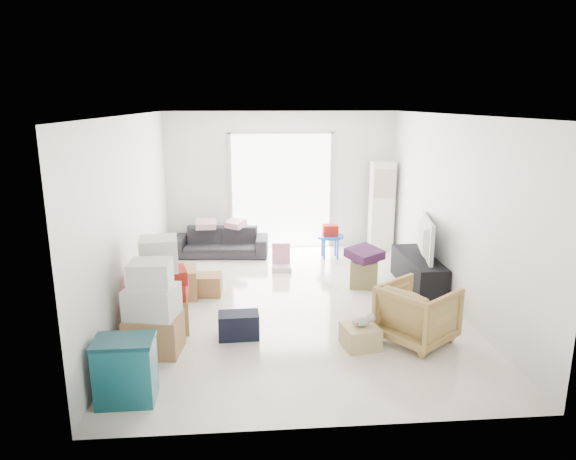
% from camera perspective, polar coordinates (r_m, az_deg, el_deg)
% --- Properties ---
extents(room_shell, '(4.98, 6.48, 3.18)m').
position_cam_1_polar(room_shell, '(7.23, 0.89, 1.93)').
color(room_shell, white).
rests_on(room_shell, ground).
extents(sliding_door, '(2.10, 0.04, 2.33)m').
position_cam_1_polar(sliding_door, '(10.17, -0.75, 4.85)').
color(sliding_door, white).
rests_on(sliding_door, room_shell).
extents(ac_tower, '(0.45, 0.30, 1.75)m').
position_cam_1_polar(ac_tower, '(10.24, 10.35, 2.59)').
color(ac_tower, white).
rests_on(ac_tower, room_shell).
extents(tv_console, '(0.45, 1.51, 0.50)m').
position_cam_1_polar(tv_console, '(8.41, 14.25, -4.52)').
color(tv_console, black).
rests_on(tv_console, room_shell).
extents(television, '(0.83, 1.18, 0.14)m').
position_cam_1_polar(television, '(8.32, 14.39, -2.41)').
color(television, black).
rests_on(television, tv_console).
extents(sofa, '(1.83, 0.67, 0.70)m').
position_cam_1_polar(sofa, '(9.88, -7.49, -0.85)').
color(sofa, '#242529').
rests_on(sofa, room_shell).
extents(pillow_left, '(0.42, 0.34, 0.13)m').
position_cam_1_polar(pillow_left, '(9.84, -9.13, 1.52)').
color(pillow_left, '#BD8A9C').
rests_on(pillow_left, sofa).
extents(pillow_right, '(0.47, 0.46, 0.13)m').
position_cam_1_polar(pillow_right, '(9.81, -5.86, 1.59)').
color(pillow_right, '#BD8A9C').
rests_on(pillow_right, sofa).
extents(armchair, '(1.05, 1.06, 0.80)m').
position_cam_1_polar(armchair, '(6.51, 14.21, -8.67)').
color(armchair, tan).
rests_on(armchair, room_shell).
extents(storage_bins, '(0.58, 0.41, 0.66)m').
position_cam_1_polar(storage_bins, '(5.41, -17.59, -14.62)').
color(storage_bins, '#14535E').
rests_on(storage_bins, room_shell).
extents(box_stack_a, '(0.67, 0.58, 1.12)m').
position_cam_1_polar(box_stack_a, '(6.21, -14.78, -8.82)').
color(box_stack_a, '#9B6B46').
rests_on(box_stack_a, room_shell).
extents(box_stack_b, '(0.72, 0.72, 1.23)m').
position_cam_1_polar(box_stack_b, '(6.77, -13.91, -6.56)').
color(box_stack_b, '#9B6B46').
rests_on(box_stack_b, room_shell).
extents(box_stack_c, '(0.65, 0.55, 0.45)m').
position_cam_1_polar(box_stack_c, '(7.93, -12.30, -5.78)').
color(box_stack_c, '#9B6B46').
rests_on(box_stack_c, room_shell).
extents(loose_box, '(0.40, 0.40, 0.32)m').
position_cam_1_polar(loose_box, '(7.96, -8.77, -6.02)').
color(loose_box, '#9B6B46').
rests_on(loose_box, room_shell).
extents(duffel_bag, '(0.52, 0.32, 0.32)m').
position_cam_1_polar(duffel_bag, '(6.53, -5.49, -10.50)').
color(duffel_bag, black).
rests_on(duffel_bag, room_shell).
extents(ottoman, '(0.51, 0.51, 0.43)m').
position_cam_1_polar(ottoman, '(8.30, 8.41, -4.77)').
color(ottoman, olive).
rests_on(ottoman, room_shell).
extents(blanket, '(0.64, 0.64, 0.14)m').
position_cam_1_polar(blanket, '(8.21, 8.48, -2.90)').
color(blanket, '#451B44').
rests_on(blanket, ottoman).
extents(kids_table, '(0.51, 0.51, 0.64)m').
position_cam_1_polar(kids_table, '(9.63, 4.70, -0.49)').
color(kids_table, blue).
rests_on(kids_table, room_shell).
extents(toy_walker, '(0.35, 0.31, 0.46)m').
position_cam_1_polar(toy_walker, '(9.03, -0.74, -3.63)').
color(toy_walker, silver).
rests_on(toy_walker, room_shell).
extents(wood_crate, '(0.47, 0.47, 0.27)m').
position_cam_1_polar(wood_crate, '(6.35, 8.03, -11.61)').
color(wood_crate, tan).
rests_on(wood_crate, room_shell).
extents(plush_bunny, '(0.30, 0.17, 0.15)m').
position_cam_1_polar(plush_bunny, '(6.28, 8.37, -9.89)').
color(plush_bunny, '#B2ADA8').
rests_on(plush_bunny, wood_crate).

